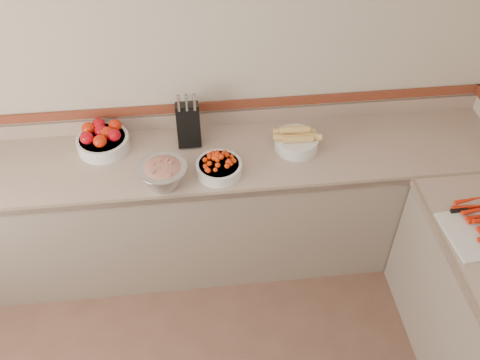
{
  "coord_description": "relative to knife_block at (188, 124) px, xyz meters",
  "views": [
    {
      "loc": [
        0.11,
        -0.77,
        3.04
      ],
      "look_at": [
        0.35,
        1.35,
        1.0
      ],
      "focal_mm": 40.0,
      "sensor_mm": 36.0,
      "label": 1
    }
  ],
  "objects": [
    {
      "name": "tomato_bowl",
      "position": [
        -0.53,
        -0.0,
        -0.07
      ],
      "size": [
        0.32,
        0.32,
        0.16
      ],
      "color": "white",
      "rests_on": "counter_back"
    },
    {
      "name": "knife_block",
      "position": [
        0.0,
        0.0,
        0.0
      ],
      "size": [
        0.14,
        0.17,
        0.35
      ],
      "color": "black",
      "rests_on": "counter_back"
    },
    {
      "name": "back_wall",
      "position": [
        -0.09,
        0.16,
        0.26
      ],
      "size": [
        4.0,
        0.0,
        4.0
      ],
      "primitive_type": "plane",
      "rotation": [
        1.57,
        0.0,
        0.0
      ],
      "color": "beige",
      "rests_on": "ground_plane"
    },
    {
      "name": "counter_back",
      "position": [
        -0.09,
        -0.16,
        -0.59
      ],
      "size": [
        4.0,
        0.65,
        1.08
      ],
      "color": "tan",
      "rests_on": "ground_plane"
    },
    {
      "name": "rhubarb_bowl",
      "position": [
        -0.16,
        -0.37,
        -0.06
      ],
      "size": [
        0.28,
        0.28,
        0.16
      ],
      "color": "#B2B2BA",
      "rests_on": "counter_back"
    },
    {
      "name": "cherry_tomato_bowl",
      "position": [
        0.16,
        -0.31,
        -0.09
      ],
      "size": [
        0.27,
        0.27,
        0.15
      ],
      "color": "white",
      "rests_on": "counter_back"
    },
    {
      "name": "corn_bowl",
      "position": [
        0.65,
        -0.13,
        -0.08
      ],
      "size": [
        0.3,
        0.27,
        0.16
      ],
      "color": "white",
      "rests_on": "counter_back"
    }
  ]
}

